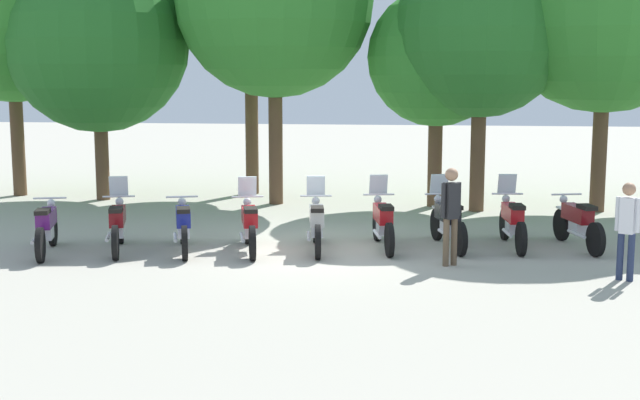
{
  "coord_description": "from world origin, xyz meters",
  "views": [
    {
      "loc": [
        2.0,
        -15.75,
        3.36
      ],
      "look_at": [
        0.0,
        0.5,
        0.9
      ],
      "focal_mm": 47.5,
      "sensor_mm": 36.0,
      "label": 1
    }
  ],
  "objects_px": {
    "motorcycle_3": "(249,224)",
    "motorcycle_4": "(317,223)",
    "motorcycle_5": "(383,222)",
    "person_0": "(451,209)",
    "tree_0": "(11,8)",
    "motorcycle_1": "(118,224)",
    "motorcycle_2": "(183,225)",
    "motorcycle_6": "(447,221)",
    "motorcycle_0": "(46,227)",
    "tree_5": "(481,31)",
    "motorcycle_8": "(577,222)",
    "tree_6": "(607,2)",
    "tree_1": "(98,41)",
    "tree_4": "(437,58)",
    "tree_2": "(251,20)",
    "motorcycle_7": "(512,221)",
    "person_1": "(627,224)"
  },
  "relations": [
    {
      "from": "person_1",
      "to": "tree_4",
      "type": "distance_m",
      "value": 8.54
    },
    {
      "from": "motorcycle_4",
      "to": "motorcycle_7",
      "type": "bearing_deg",
      "value": -87.4
    },
    {
      "from": "motorcycle_5",
      "to": "tree_4",
      "type": "relative_size",
      "value": 0.39
    },
    {
      "from": "motorcycle_8",
      "to": "person_1",
      "type": "xyz_separation_m",
      "value": [
        0.32,
        -2.6,
        0.43
      ]
    },
    {
      "from": "motorcycle_1",
      "to": "motorcycle_2",
      "type": "distance_m",
      "value": 1.26
    },
    {
      "from": "motorcycle_3",
      "to": "tree_4",
      "type": "xyz_separation_m",
      "value": [
        3.55,
        5.97,
        3.23
      ]
    },
    {
      "from": "motorcycle_7",
      "to": "person_1",
      "type": "xyz_separation_m",
      "value": [
        1.57,
        -2.53,
        0.42
      ]
    },
    {
      "from": "person_0",
      "to": "tree_0",
      "type": "bearing_deg",
      "value": -155.34
    },
    {
      "from": "motorcycle_0",
      "to": "motorcycle_2",
      "type": "bearing_deg",
      "value": -95.26
    },
    {
      "from": "motorcycle_2",
      "to": "person_1",
      "type": "relative_size",
      "value": 1.31
    },
    {
      "from": "tree_1",
      "to": "tree_4",
      "type": "distance_m",
      "value": 8.82
    },
    {
      "from": "motorcycle_6",
      "to": "person_1",
      "type": "relative_size",
      "value": 1.32
    },
    {
      "from": "motorcycle_0",
      "to": "motorcycle_7",
      "type": "xyz_separation_m",
      "value": [
        8.74,
        1.68,
        0.01
      ]
    },
    {
      "from": "motorcycle_5",
      "to": "motorcycle_1",
      "type": "bearing_deg",
      "value": 88.45
    },
    {
      "from": "motorcycle_5",
      "to": "tree_2",
      "type": "height_order",
      "value": "tree_2"
    },
    {
      "from": "motorcycle_4",
      "to": "motorcycle_6",
      "type": "relative_size",
      "value": 1.02
    },
    {
      "from": "motorcycle_4",
      "to": "tree_2",
      "type": "bearing_deg",
      "value": 11.64
    },
    {
      "from": "motorcycle_4",
      "to": "motorcycle_5",
      "type": "height_order",
      "value": "same"
    },
    {
      "from": "motorcycle_0",
      "to": "tree_6",
      "type": "xyz_separation_m",
      "value": [
        11.24,
        6.33,
        4.53
      ]
    },
    {
      "from": "tree_2",
      "to": "motorcycle_1",
      "type": "bearing_deg",
      "value": -97.0
    },
    {
      "from": "motorcycle_4",
      "to": "tree_6",
      "type": "relative_size",
      "value": 0.28
    },
    {
      "from": "motorcycle_4",
      "to": "motorcycle_0",
      "type": "bearing_deg",
      "value": 91.74
    },
    {
      "from": "motorcycle_3",
      "to": "motorcycle_4",
      "type": "bearing_deg",
      "value": -93.32
    },
    {
      "from": "tree_6",
      "to": "motorcycle_1",
      "type": "bearing_deg",
      "value": -149.29
    },
    {
      "from": "motorcycle_5",
      "to": "motorcycle_0",
      "type": "bearing_deg",
      "value": 89.95
    },
    {
      "from": "motorcycle_2",
      "to": "motorcycle_5",
      "type": "relative_size",
      "value": 0.98
    },
    {
      "from": "motorcycle_1",
      "to": "tree_1",
      "type": "xyz_separation_m",
      "value": [
        -2.76,
        6.34,
        3.67
      ]
    },
    {
      "from": "motorcycle_8",
      "to": "tree_5",
      "type": "xyz_separation_m",
      "value": [
        -1.67,
        4.29,
        3.86
      ]
    },
    {
      "from": "motorcycle_0",
      "to": "tree_2",
      "type": "height_order",
      "value": "tree_2"
    },
    {
      "from": "tree_4",
      "to": "motorcycle_1",
      "type": "bearing_deg",
      "value": -134.06
    },
    {
      "from": "motorcycle_0",
      "to": "tree_5",
      "type": "height_order",
      "value": "tree_5"
    },
    {
      "from": "motorcycle_3",
      "to": "motorcycle_4",
      "type": "relative_size",
      "value": 0.98
    },
    {
      "from": "motorcycle_2",
      "to": "tree_5",
      "type": "bearing_deg",
      "value": -63.88
    },
    {
      "from": "motorcycle_3",
      "to": "motorcycle_8",
      "type": "bearing_deg",
      "value": -95.31
    },
    {
      "from": "motorcycle_4",
      "to": "tree_4",
      "type": "distance_m",
      "value": 6.95
    },
    {
      "from": "motorcycle_3",
      "to": "tree_5",
      "type": "xyz_separation_m",
      "value": [
        4.57,
        5.38,
        3.84
      ]
    },
    {
      "from": "motorcycle_3",
      "to": "motorcycle_4",
      "type": "distance_m",
      "value": 1.28
    },
    {
      "from": "motorcycle_1",
      "to": "motorcycle_4",
      "type": "height_order",
      "value": "same"
    },
    {
      "from": "motorcycle_6",
      "to": "tree_0",
      "type": "xyz_separation_m",
      "value": [
        -11.6,
        5.71,
        4.57
      ]
    },
    {
      "from": "motorcycle_4",
      "to": "motorcycle_5",
      "type": "distance_m",
      "value": 1.29
    },
    {
      "from": "motorcycle_6",
      "to": "person_0",
      "type": "height_order",
      "value": "person_0"
    },
    {
      "from": "tree_6",
      "to": "motorcycle_8",
      "type": "bearing_deg",
      "value": -105.4
    },
    {
      "from": "motorcycle_3",
      "to": "tree_0",
      "type": "distance_m",
      "value": 11.21
    },
    {
      "from": "motorcycle_4",
      "to": "tree_6",
      "type": "bearing_deg",
      "value": -57.94
    },
    {
      "from": "motorcycle_2",
      "to": "motorcycle_5",
      "type": "bearing_deg",
      "value": -95.73
    },
    {
      "from": "motorcycle_1",
      "to": "motorcycle_5",
      "type": "relative_size",
      "value": 0.98
    },
    {
      "from": "motorcycle_5",
      "to": "person_0",
      "type": "relative_size",
      "value": 1.25
    },
    {
      "from": "motorcycle_0",
      "to": "person_0",
      "type": "distance_m",
      "value": 7.51
    },
    {
      "from": "motorcycle_0",
      "to": "motorcycle_4",
      "type": "relative_size",
      "value": 0.98
    },
    {
      "from": "motorcycle_7",
      "to": "person_0",
      "type": "bearing_deg",
      "value": 139.21
    }
  ]
}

